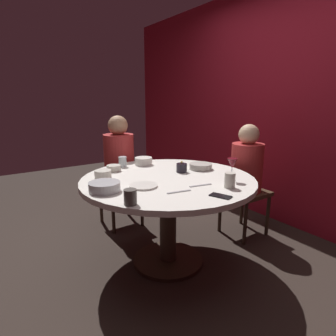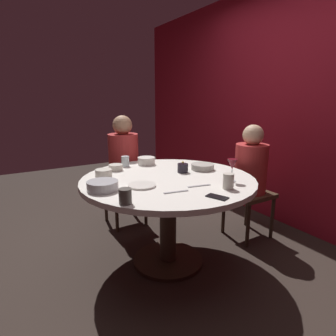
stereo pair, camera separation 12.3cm
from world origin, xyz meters
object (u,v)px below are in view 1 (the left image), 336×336
object	(u,v)px
bowl_serving_large	(104,187)
cup_by_left_diner	(123,162)
cell_phone	(221,196)
bowl_sauce_side	(201,166)
candle_holder	(182,168)
wine_glass	(232,164)
seated_diner_left	(119,159)
dining_table	(168,195)
cup_near_candle	(130,197)
bowl_small_white	(103,175)
dinner_plate	(144,186)
bowl_rice_portion	(114,168)
bowl_salad_center	(144,161)
seated_diner_back	(247,168)
cup_by_right_diner	(230,180)

from	to	relation	value
bowl_serving_large	cup_by_left_diner	size ratio (longest dim) A/B	2.30
cell_phone	bowl_sauce_side	distance (m)	0.74
candle_holder	wine_glass	bearing A→B (deg)	22.14
seated_diner_left	cell_phone	bearing A→B (deg)	1.11
dining_table	cup_near_candle	world-z (taller)	cup_near_candle
cell_phone	bowl_small_white	world-z (taller)	bowl_small_white
bowl_serving_large	cup_by_left_diner	world-z (taller)	cup_by_left_diner
dinner_plate	bowl_serving_large	world-z (taller)	bowl_serving_large
seated_diner_left	dinner_plate	world-z (taller)	seated_diner_left
candle_holder	cup_near_candle	distance (m)	0.84
bowl_rice_portion	bowl_serving_large	bearing A→B (deg)	-30.32
cell_phone	bowl_rice_portion	size ratio (longest dim) A/B	1.14
bowl_serving_large	bowl_salad_center	size ratio (longest dim) A/B	1.32
dining_table	bowl_rice_portion	world-z (taller)	bowl_rice_portion
cup_by_left_diner	cell_phone	bearing A→B (deg)	8.54
cup_by_left_diner	wine_glass	bearing A→B (deg)	29.54
bowl_salad_center	bowl_rice_portion	xyz separation A→B (m)	(0.06, -0.34, -0.01)
seated_diner_left	bowl_sauce_side	size ratio (longest dim) A/B	5.91
seated_diner_back	dinner_plate	distance (m)	1.24
bowl_small_white	cup_near_candle	xyz separation A→B (m)	(0.63, -0.08, 0.01)
dining_table	wine_glass	world-z (taller)	wine_glass
seated_diner_back	wine_glass	size ratio (longest dim) A/B	6.48
seated_diner_back	cup_by_right_diner	bearing A→B (deg)	32.47
wine_glass	seated_diner_back	bearing A→B (deg)	120.47
dining_table	bowl_serving_large	bearing A→B (deg)	-86.35
cell_phone	cup_by_left_diner	xyz separation A→B (m)	(-1.12, -0.17, 0.04)
wine_glass	cup_by_right_diner	bearing A→B (deg)	-50.54
dinner_plate	bowl_salad_center	distance (m)	0.70
seated_diner_back	dinner_plate	size ratio (longest dim) A/B	5.54
dinner_plate	bowl_small_white	world-z (taller)	bowl_small_white
seated_diner_back	cup_by_left_diner	world-z (taller)	seated_diner_back
bowl_serving_large	cup_by_right_diner	distance (m)	0.89
wine_glass	bowl_sauce_side	size ratio (longest dim) A/B	0.86
bowl_salad_center	bowl_sauce_side	distance (m)	0.56
cell_phone	cup_near_candle	bearing A→B (deg)	-40.40
seated_diner_left	cup_by_left_diner	size ratio (longest dim) A/B	12.73
candle_holder	seated_diner_left	bearing A→B (deg)	-167.06
seated_diner_back	wine_glass	xyz separation A→B (m)	(0.34, -0.58, 0.18)
cup_by_left_diner	cup_by_right_diner	xyz separation A→B (m)	(1.01, 0.36, 0.01)
seated_diner_back	bowl_rice_portion	size ratio (longest dim) A/B	9.30
seated_diner_left	dinner_plate	distance (m)	1.06
dinner_plate	cell_phone	size ratio (longest dim) A/B	1.47
seated_diner_back	cell_phone	xyz separation A→B (m)	(0.57, -0.92, 0.06)
bowl_salad_center	cup_by_right_diner	world-z (taller)	cup_by_right_diner
cell_phone	bowl_rice_portion	bearing A→B (deg)	-93.28
cell_phone	dinner_plate	bearing A→B (deg)	-76.45
bowl_serving_large	cup_near_candle	xyz separation A→B (m)	(0.33, 0.03, 0.02)
seated_diner_left	seated_diner_back	world-z (taller)	seated_diner_left
seated_diner_back	cup_by_right_diner	size ratio (longest dim) A/B	10.35
bowl_small_white	cup_by_right_diner	xyz separation A→B (m)	(0.73, 0.66, 0.02)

